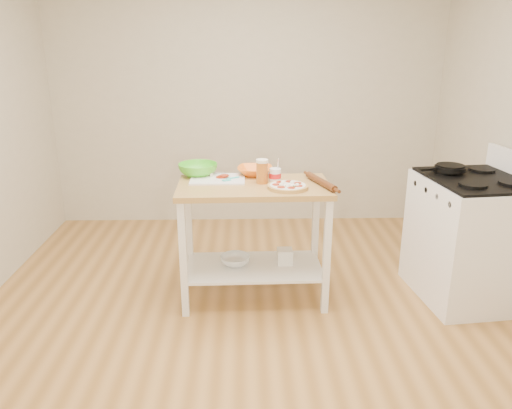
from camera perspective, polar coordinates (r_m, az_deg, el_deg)
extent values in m
cube|color=#B58243|center=(3.50, -0.63, -14.47)|extent=(4.00, 4.50, 0.02)
cube|color=beige|center=(5.23, -1.05, 12.41)|extent=(4.00, 0.02, 2.70)
cube|color=beige|center=(0.87, 1.28, -19.63)|extent=(4.00, 0.02, 2.70)
cube|color=#B38B49|center=(3.58, -0.25, 1.99)|extent=(1.11, 0.62, 0.04)
cube|color=white|center=(3.81, -0.24, -7.14)|extent=(1.02, 0.56, 0.02)
cube|color=white|center=(3.52, -8.30, -6.35)|extent=(0.05, 0.05, 0.86)
cube|color=white|center=(3.98, -7.64, -3.32)|extent=(0.05, 0.05, 0.86)
cube|color=white|center=(3.56, 8.07, -6.04)|extent=(0.05, 0.05, 0.86)
cube|color=white|center=(4.02, 6.78, -3.08)|extent=(0.05, 0.05, 0.86)
cube|color=white|center=(4.08, 23.13, -3.73)|extent=(0.77, 0.87, 0.92)
cube|color=black|center=(3.94, 23.97, 2.64)|extent=(0.73, 0.83, 0.02)
cylinder|color=black|center=(4.01, 21.31, 3.88)|extent=(0.23, 0.23, 0.03)
cube|color=black|center=(3.91, 19.12, 3.81)|extent=(0.14, 0.05, 0.02)
cylinder|color=tan|center=(3.49, 3.64, 1.97)|extent=(0.29, 0.29, 0.02)
cylinder|color=tan|center=(3.48, 3.64, 2.16)|extent=(0.29, 0.29, 0.01)
cylinder|color=white|center=(3.48, 3.64, 2.18)|extent=(0.25, 0.25, 0.01)
cylinder|color=#9C260F|center=(3.52, 4.78, 2.45)|extent=(0.05, 0.05, 0.01)
cylinder|color=#9C260F|center=(3.56, 3.83, 2.64)|extent=(0.05, 0.05, 0.01)
cylinder|color=#9C260F|center=(3.54, 2.74, 2.57)|extent=(0.05, 0.05, 0.01)
cylinder|color=#9C260F|center=(3.48, 2.31, 2.28)|extent=(0.05, 0.05, 0.01)
cylinder|color=#9C260F|center=(3.42, 2.89, 1.99)|extent=(0.05, 0.05, 0.01)
cylinder|color=#9C260F|center=(3.41, 4.06, 1.92)|extent=(0.05, 0.05, 0.01)
cylinder|color=#9C260F|center=(3.46, 4.91, 2.13)|extent=(0.05, 0.05, 0.01)
sphere|color=white|center=(3.53, 4.16, 2.49)|extent=(0.03, 0.03, 0.03)
sphere|color=white|center=(3.52, 3.11, 2.49)|extent=(0.03, 0.03, 0.03)
sphere|color=white|center=(3.47, 2.91, 2.23)|extent=(0.03, 0.03, 0.03)
sphere|color=white|center=(3.43, 3.67, 2.04)|extent=(0.03, 0.03, 0.03)
sphere|color=white|center=(3.46, 4.73, 2.18)|extent=(0.03, 0.03, 0.03)
plane|color=#155F15|center=(3.50, 4.73, 2.40)|extent=(0.03, 0.03, 0.00)
plane|color=#155F15|center=(3.56, 3.99, 2.69)|extent=(0.03, 0.03, 0.00)
plane|color=#155F15|center=(3.53, 2.87, 2.56)|extent=(0.03, 0.03, 0.00)
plane|color=#155F15|center=(3.47, 2.74, 2.28)|extent=(0.03, 0.03, 0.00)
plane|color=#155F15|center=(3.44, 3.48, 2.16)|extent=(0.03, 0.03, 0.00)
plane|color=#155F15|center=(3.44, 4.36, 2.13)|extent=(0.03, 0.03, 0.00)
plane|color=#155F15|center=(3.50, 4.79, 2.40)|extent=(0.03, 0.03, 0.00)
cube|color=white|center=(3.71, -4.40, 2.92)|extent=(0.40, 0.30, 0.01)
cube|color=#F4EACC|center=(3.78, -6.18, 3.44)|extent=(0.02, 0.02, 0.02)
cube|color=#F4EACC|center=(3.78, -5.65, 3.45)|extent=(0.02, 0.02, 0.02)
cube|color=#F4EACC|center=(3.77, -5.12, 3.45)|extent=(0.02, 0.02, 0.02)
cube|color=#F4EACC|center=(3.81, -6.14, 3.58)|extent=(0.02, 0.02, 0.02)
cube|color=#F4EACC|center=(3.81, -5.61, 3.58)|extent=(0.02, 0.02, 0.02)
cube|color=#F4EACC|center=(3.81, -5.08, 3.59)|extent=(0.02, 0.02, 0.02)
cylinder|color=#9C260F|center=(3.72, -4.08, 3.15)|extent=(0.07, 0.07, 0.01)
cylinder|color=#9C260F|center=(3.72, -3.85, 3.24)|extent=(0.07, 0.07, 0.01)
cylinder|color=#9C260F|center=(3.72, -3.63, 3.33)|extent=(0.07, 0.07, 0.01)
cube|color=#34CDC2|center=(3.64, -3.39, 2.79)|extent=(0.07, 0.06, 0.01)
cylinder|color=#34CDC2|center=(3.69, -2.63, 3.06)|extent=(0.09, 0.06, 0.01)
cube|color=silver|center=(3.85, -4.79, 3.61)|extent=(0.18, 0.02, 0.00)
cube|color=black|center=(3.85, -6.73, 3.61)|extent=(0.10, 0.02, 0.01)
imported|color=orange|center=(3.82, -0.13, 3.86)|extent=(0.29, 0.29, 0.07)
imported|color=#50D32B|center=(3.84, -6.65, 3.99)|extent=(0.35, 0.35, 0.09)
cylinder|color=#BD6520|center=(3.60, 0.70, 3.64)|extent=(0.08, 0.08, 0.15)
cylinder|color=white|center=(3.57, 0.70, 4.99)|extent=(0.09, 0.09, 0.02)
cylinder|color=white|center=(3.62, 2.20, 3.33)|extent=(0.08, 0.08, 0.10)
cylinder|color=red|center=(3.62, 2.20, 3.33)|extent=(0.09, 0.09, 0.04)
cylinder|color=silver|center=(3.60, 2.53, 4.56)|extent=(0.01, 0.06, 0.11)
cylinder|color=#5B2E14|center=(3.59, 7.44, 2.58)|extent=(0.17, 0.41, 0.05)
imported|color=silver|center=(3.81, -2.39, -6.40)|extent=(0.27, 0.27, 0.07)
cube|color=white|center=(3.83, 3.31, -5.92)|extent=(0.12, 0.12, 0.11)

